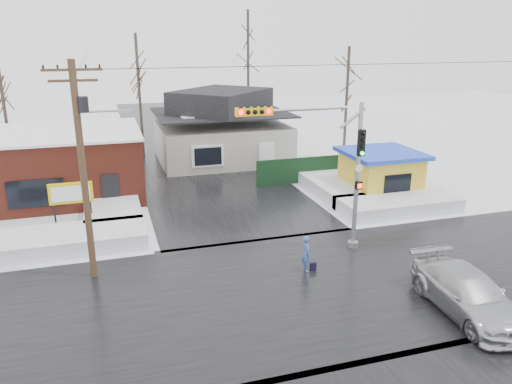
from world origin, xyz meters
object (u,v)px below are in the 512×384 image
object	(u,v)px
car	(468,294)
utility_pole	(84,160)
traffic_signal	(327,159)
kiosk	(380,173)
pedestrian	(307,254)
marquee_sign	(71,194)

from	to	relation	value
car	utility_pole	bearing A→B (deg)	154.89
traffic_signal	kiosk	xyz separation A→B (m)	(7.07, 7.03, -3.08)
traffic_signal	utility_pole	xyz separation A→B (m)	(-10.36, 0.53, 0.57)
traffic_signal	pedestrian	size ratio (longest dim) A/B	4.33
utility_pole	kiosk	size ratio (longest dim) A/B	1.96
marquee_sign	traffic_signal	bearing A→B (deg)	-29.72
kiosk	car	xyz separation A→B (m)	(-4.29, -13.58, -0.68)
utility_pole	pedestrian	xyz separation A→B (m)	(8.79, -2.16, -4.30)
traffic_signal	kiosk	size ratio (longest dim) A/B	1.52
marquee_sign	car	bearing A→B (deg)	-42.63
marquee_sign	kiosk	size ratio (longest dim) A/B	0.55
kiosk	car	distance (m)	14.26
pedestrian	car	world-z (taller)	pedestrian
utility_pole	marquee_sign	bearing A→B (deg)	100.13
traffic_signal	car	world-z (taller)	traffic_signal
marquee_sign	car	world-z (taller)	marquee_sign
utility_pole	pedestrian	distance (m)	10.03
kiosk	car	world-z (taller)	kiosk
pedestrian	traffic_signal	bearing A→B (deg)	-34.71
pedestrian	car	xyz separation A→B (m)	(4.34, -4.92, -0.03)
kiosk	marquee_sign	bearing A→B (deg)	-178.45
kiosk	pedestrian	world-z (taller)	kiosk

